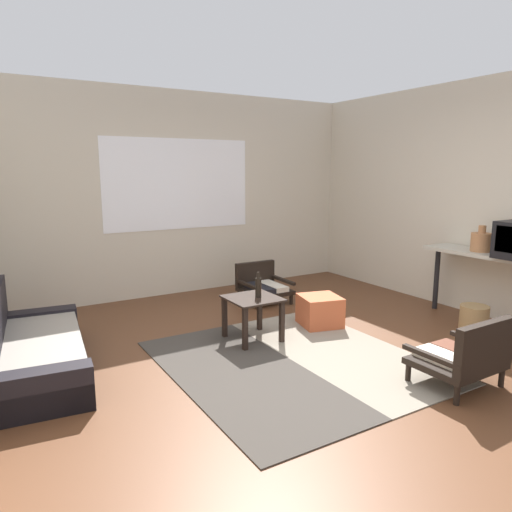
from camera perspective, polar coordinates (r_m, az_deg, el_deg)
ground_plane at (r=4.15m, az=7.32°, el=-13.52°), size 7.80×7.80×0.00m
far_wall_with_window at (r=6.47m, az=-9.53°, el=7.41°), size 5.60×0.13×2.70m
side_wall_right at (r=6.00m, az=26.24°, el=6.25°), size 0.12×6.60×2.70m
area_rug at (r=4.27m, az=4.55°, el=-12.64°), size 2.09×2.31×0.01m
couch at (r=4.37m, az=-26.01°, el=-10.30°), size 0.93×1.79×0.69m
coffee_table at (r=4.66m, az=-0.40°, el=-6.26°), size 0.49×0.50×0.44m
armchair_by_window at (r=6.06m, az=0.76°, el=-3.46°), size 0.57×0.58×0.49m
armchair_striped_foreground at (r=4.04m, az=24.00°, el=-10.95°), size 0.64×0.53×0.58m
ottoman_orange at (r=5.18m, az=7.75°, el=-6.63°), size 0.50×0.50×0.33m
console_shelf at (r=5.59m, az=28.05°, el=-0.76°), size 0.42×1.80×0.79m
clay_vase at (r=5.71m, az=25.65°, el=1.58°), size 0.22×0.22×0.29m
glass_bottle at (r=4.62m, az=0.28°, el=-3.77°), size 0.06×0.06×0.25m
wicker_basket at (r=5.47m, az=24.92°, el=-6.90°), size 0.29×0.29×0.28m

